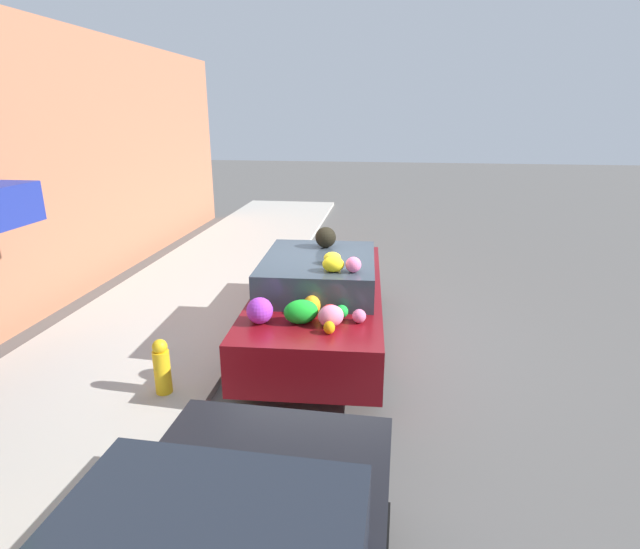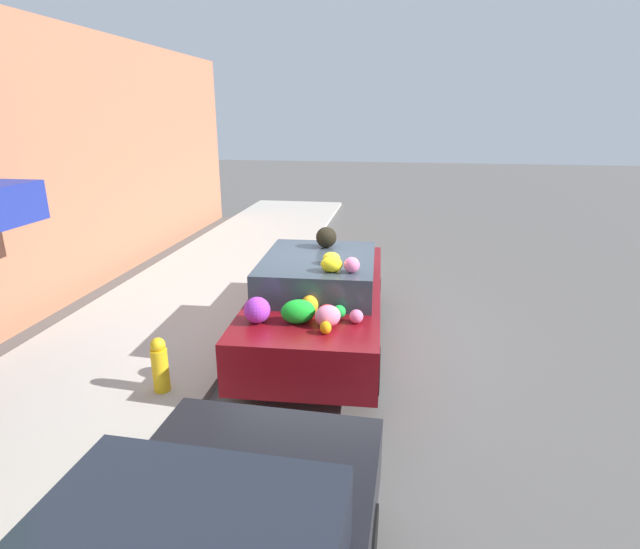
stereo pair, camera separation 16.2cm
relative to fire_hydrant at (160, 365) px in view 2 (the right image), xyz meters
name	(u,v)px [view 2 (the right image)]	position (x,y,z in m)	size (l,w,h in m)	color
ground_plane	(320,342)	(1.85, -1.66, -0.45)	(60.00, 60.00, 0.00)	#565451
sidewalk_curb	(155,328)	(1.85, 1.04, -0.40)	(24.00, 3.20, 0.10)	#B2ADA3
fire_hydrant	(160,365)	(0.00, 0.00, 0.00)	(0.20, 0.20, 0.70)	gold
art_car	(320,297)	(1.81, -1.67, 0.30)	(4.44, 1.96, 1.72)	maroon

